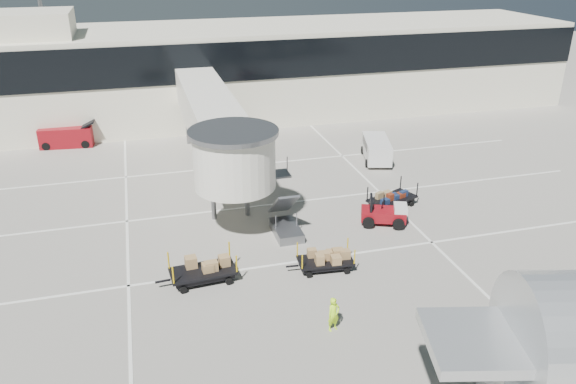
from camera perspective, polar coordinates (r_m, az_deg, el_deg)
name	(u,v)px	position (r m, az deg, el deg)	size (l,w,h in m)	color
ground	(341,278)	(27.78, 5.39, -8.67)	(140.00, 140.00, 0.00)	#AEA89B
lane_markings	(280,201)	(35.40, -0.86, -0.93)	(40.00, 30.00, 0.02)	white
terminal	(227,70)	(53.46, -6.23, 12.22)	(64.00, 12.11, 15.20)	silver
jet_bridge	(217,127)	(35.95, -7.23, 6.59)	(5.70, 20.40, 6.03)	white
baggage_tug	(385,214)	(32.86, 9.79, -2.21)	(2.85, 2.40, 1.69)	maroon
suitcase_cart	(392,199)	(35.05, 10.54, -0.70)	(3.78, 2.53, 1.47)	black
box_cart_near	(325,260)	(28.10, 3.75, -6.94)	(3.40, 1.59, 1.31)	black
box_cart_far	(204,271)	(27.41, -8.57, -7.98)	(3.89, 1.78, 1.50)	black
ground_worker	(334,314)	(24.01, 4.66, -12.27)	(0.56, 0.37, 1.55)	#BBFF1A
minivan	(376,148)	(42.38, 8.97, 4.48)	(2.81, 4.56, 1.61)	silver
belt_loader	(67,136)	(48.23, -21.52, 5.28)	(4.46, 2.11, 2.08)	maroon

